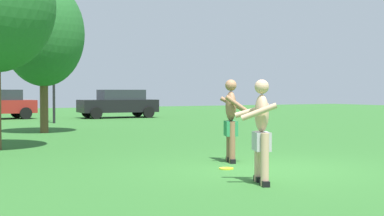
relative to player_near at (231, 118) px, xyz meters
The scene contains 7 objects.
ground_plane 1.50m from the player_near, 87.84° to the right, with size 80.00×80.00×0.00m, color #2D6628.
player_near is the anchor object (origin of this frame).
player_in_gray 2.72m from the player_near, 113.12° to the right, with size 0.70×0.86×1.69m.
frisbee 1.39m from the player_near, 128.30° to the right, with size 0.28×0.28×0.03m, color yellow.
car_black_near_post 19.96m from the player_near, 75.15° to the left, with size 4.40×2.24×1.58m.
lamp_post 15.99m from the player_near, 88.18° to the left, with size 0.60×0.24×5.64m.
tree_right_field 10.52m from the player_near, 97.81° to the left, with size 2.90×2.90×5.44m.
Camera 1 is at (-6.39, -8.46, 1.50)m, focal length 51.24 mm.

